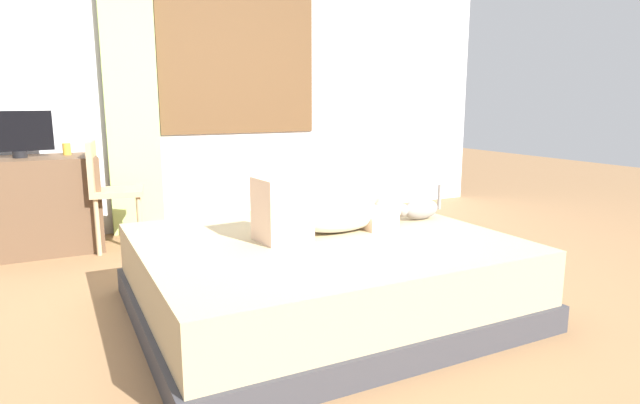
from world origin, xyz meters
The scene contains 10 objects.
ground_plane centered at (0.00, 0.00, 0.00)m, with size 16.00×16.00×0.00m, color olive.
back_wall_with_window centered at (0.01, 2.44, 1.45)m, with size 6.40×0.14×2.90m.
bed centered at (0.03, -0.01, 0.21)m, with size 1.97×1.70×0.43m.
person_lying centered at (0.09, 0.03, 0.54)m, with size 0.94×0.34×0.34m.
cat centered at (0.77, 0.07, 0.49)m, with size 0.36×0.12×0.21m.
desk centered at (-1.39, 2.04, 0.37)m, with size 0.90×0.56×0.74m.
tv_monitor centered at (-1.46, 2.04, 0.92)m, with size 0.48×0.10×0.35m.
cup centered at (-1.14, 2.12, 0.79)m, with size 0.06×0.06×0.09m, color gold.
chair_by_desk centered at (-0.88, 1.85, 0.51)m, with size 0.44×0.44×0.86m.
curtain_left centered at (-0.60, 2.32, 1.17)m, with size 0.44×0.06×2.34m, color #ADCC75.
Camera 1 is at (-1.27, -2.54, 1.16)m, focal length 29.75 mm.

